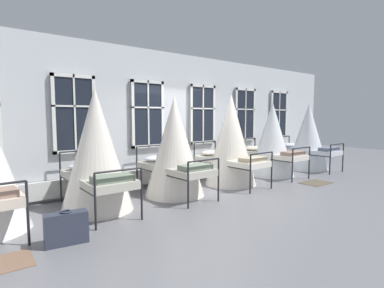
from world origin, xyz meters
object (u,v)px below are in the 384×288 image
Objects in this scene: cot_third at (174,148)px; cot_sixth at (308,137)px; cot_fifth at (272,140)px; cot_second at (96,152)px; suitcase_dark at (66,228)px; cot_fourth at (231,141)px.

cot_third is 1.01× the size of cot_sixth.
cot_fifth is (3.55, 0.08, -0.02)m from cot_third.
cot_second reaches higher than cot_sixth.
suitcase_dark is at bearing 98.88° from cot_sixth.
cot_third is 3.05m from suitcase_dark.
cot_third is 3.71× the size of suitcase_dark.
suitcase_dark is (-4.43, -1.22, -0.88)m from cot_fourth.
cot_fifth is at bearing -89.20° from cot_third.
cot_fourth is at bearing 90.25° from cot_sixth.
cot_third is 5.35m from cot_sixth.
suitcase_dark is (-0.92, -1.21, -0.87)m from cot_second.
cot_second is 3.87× the size of suitcase_dark.
cot_fifth is at bearing 87.72° from cot_sixth.
cot_second reaches higher than cot_third.
cot_third is 1.02× the size of cot_fifth.
cot_fifth is at bearing -88.49° from cot_fourth.
cot_second is 0.99× the size of cot_fourth.
cot_fourth is at bearing -88.71° from cot_second.
cot_sixth is at bearing -91.02° from cot_fourth.
cot_second reaches higher than suitcase_dark.
cot_second is at bearing 91.69° from cot_fifth.
cot_fourth is 4.68m from suitcase_dark.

